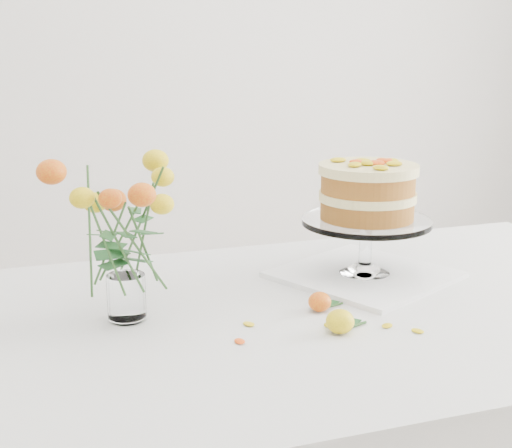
% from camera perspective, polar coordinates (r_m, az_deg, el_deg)
% --- Properties ---
extents(table, '(1.43, 0.93, 0.76)m').
position_cam_1_polar(table, '(1.51, 8.38, -9.00)').
color(table, tan).
rests_on(table, ground).
extents(napkin, '(0.45, 0.45, 0.01)m').
position_cam_1_polar(napkin, '(1.62, 8.66, -4.03)').
color(napkin, white).
rests_on(napkin, table).
extents(cake_stand, '(0.29, 0.29, 0.26)m').
position_cam_1_polar(cake_stand, '(1.57, 8.90, 2.11)').
color(cake_stand, white).
rests_on(cake_stand, napkin).
extents(rose_vase, '(0.26, 0.26, 0.36)m').
position_cam_1_polar(rose_vase, '(1.32, -10.64, 1.02)').
color(rose_vase, white).
rests_on(rose_vase, table).
extents(loose_rose_near, '(0.09, 0.05, 0.04)m').
position_cam_1_polar(loose_rose_near, '(1.31, 6.76, -7.75)').
color(loose_rose_near, yellow).
rests_on(loose_rose_near, table).
extents(loose_rose_far, '(0.08, 0.05, 0.04)m').
position_cam_1_polar(loose_rose_far, '(1.40, 5.13, -6.22)').
color(loose_rose_far, red).
rests_on(loose_rose_far, table).
extents(stray_petal_a, '(0.03, 0.02, 0.00)m').
position_cam_1_polar(stray_petal_a, '(1.34, 5.84, -8.02)').
color(stray_petal_a, yellow).
rests_on(stray_petal_a, table).
extents(stray_petal_b, '(0.03, 0.02, 0.00)m').
position_cam_1_polar(stray_petal_b, '(1.35, 10.45, -8.02)').
color(stray_petal_b, yellow).
rests_on(stray_petal_b, table).
extents(stray_petal_c, '(0.03, 0.02, 0.00)m').
position_cam_1_polar(stray_petal_c, '(1.34, 12.80, -8.36)').
color(stray_petal_c, yellow).
rests_on(stray_petal_c, table).
extents(stray_petal_d, '(0.03, 0.02, 0.00)m').
position_cam_1_polar(stray_petal_d, '(1.34, -0.58, -8.02)').
color(stray_petal_d, yellow).
rests_on(stray_petal_d, table).
extents(stray_petal_e, '(0.03, 0.02, 0.00)m').
position_cam_1_polar(stray_petal_e, '(1.26, -1.32, -9.37)').
color(stray_petal_e, yellow).
rests_on(stray_petal_e, table).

